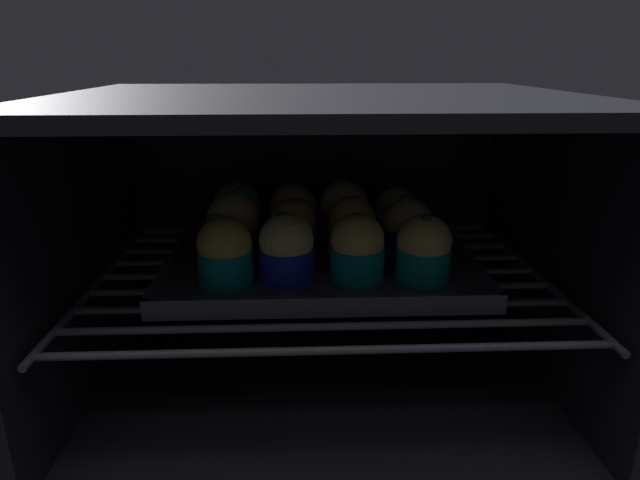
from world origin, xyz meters
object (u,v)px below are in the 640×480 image
Objects in this scene: muffin_row0_col3 at (424,249)px; muffin_row0_col2 at (358,248)px; muffin_row2_col3 at (396,215)px; baking_tray at (320,261)px; muffin_row1_col3 at (408,229)px; muffin_row0_col1 at (287,249)px; muffin_row2_col2 at (344,211)px; muffin_row1_col0 at (234,226)px; muffin_row2_col1 at (293,214)px; muffin_row2_col0 at (237,212)px; muffin_row1_col2 at (352,229)px; muffin_row0_col0 at (225,252)px; muffin_row1_col1 at (293,230)px.

muffin_row0_col2 is at bearing 176.56° from muffin_row0_col3.
muffin_row2_col3 is at bearing 91.81° from muffin_row0_col3.
baking_tray is 11.84cm from muffin_row1_col3.
muffin_row1_col3 is (15.22, 7.28, -0.20)cm from muffin_row0_col1.
muffin_row0_col1 is 20.90cm from muffin_row2_col3.
muffin_row0_col1 is 0.92× the size of muffin_row2_col2.
muffin_row2_col1 is at bearing 43.61° from muffin_row1_col0.
muffin_row2_col0 is at bearing 145.92° from muffin_row0_col3.
muffin_row0_col2 reaches higher than baking_tray.
muffin_row2_col3 is (6.89, 7.29, -0.25)cm from muffin_row1_col2.
muffin_row0_col1 is 1.03× the size of muffin_row0_col3.
muffin_row0_col0 is 14.88cm from muffin_row0_col2.
muffin_row0_col0 is 0.99× the size of muffin_row0_col1.
muffin_row1_col3 is 0.93× the size of muffin_row2_col2.
muffin_row0_col1 reaches higher than muffin_row0_col2.
muffin_row0_col3 is at bearing -34.34° from baking_tray.
muffin_row0_col0 is 16.92cm from muffin_row2_col1.
muffin_row0_col3 is at bearing -62.98° from muffin_row2_col2.
muffin_row1_col3 reaches higher than muffin_row1_col1.
muffin_row0_col3 is 17.09cm from muffin_row2_col2.
muffin_row1_col2 is (8.12, 7.25, -0.08)cm from muffin_row0_col1.
muffin_row1_col0 is 1.05× the size of muffin_row2_col0.
baking_tray is at bearing 60.75° from muffin_row0_col1.
muffin_row1_col2 is 7.50cm from muffin_row2_col2.
muffin_row1_col3 is 10.58cm from muffin_row2_col2.
muffin_row1_col2 is at bearing -0.74° from baking_tray.
muffin_row1_col3 is at bearing -18.53° from muffin_row2_col0.
muffin_row1_col0 is 14.85cm from muffin_row1_col2.
muffin_row0_col2 is 1.00× the size of muffin_row0_col3.
muffin_row0_col0 is at bearing -160.75° from muffin_row1_col3.
muffin_row2_col1 is 14.33cm from muffin_row2_col3.
muffin_row2_col0 is 14.73cm from muffin_row2_col2.
muffin_row1_col1 is at bearing -1.13° from muffin_row1_col0.
muffin_row1_col3 is at bearing -27.10° from muffin_row2_col1.
muffin_row2_col0 is 0.99× the size of muffin_row2_col2.
muffin_row0_col3 reaches higher than baking_tray.
muffin_row1_col0 reaches higher than muffin_row2_col1.
muffin_row1_col3 is 23.45cm from muffin_row2_col0.
muffin_row0_col0 is (-10.94, -7.73, 4.13)cm from baking_tray.
muffin_row1_col2 is at bearing 27.14° from muffin_row0_col0.
muffin_row1_col1 is 0.97× the size of muffin_row2_col1.
muffin_row0_col0 and muffin_row0_col1 have the same top height.
muffin_row2_col2 is at bearing 0.10° from muffin_row2_col1.
muffin_row1_col0 is at bearing 89.05° from muffin_row0_col0.
muffin_row1_col2 is at bearing -86.98° from muffin_row2_col2.
muffin_row2_col1 is (-7.34, 14.76, -0.03)cm from muffin_row0_col2.
muffin_row1_col3 is 0.94× the size of muffin_row2_col0.
muffin_row1_col0 is (-22.20, 8.15, 0.54)cm from muffin_row0_col3.
muffin_row2_col2 reaches higher than muffin_row0_col0.
muffin_row2_col2 reaches higher than muffin_row2_col1.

